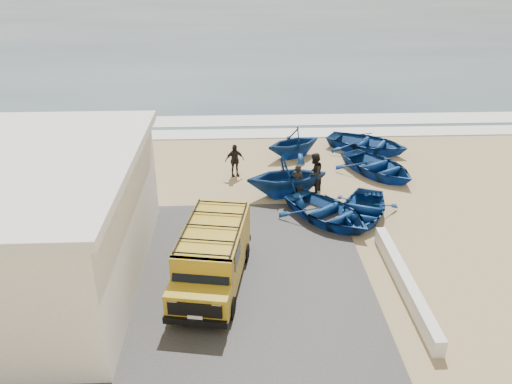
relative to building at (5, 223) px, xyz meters
name	(u,v)px	position (x,y,z in m)	size (l,w,h in m)	color
ground	(246,243)	(7.50, 2.00, -2.16)	(160.00, 160.00, 0.00)	tan
slab	(187,276)	(5.50, 0.00, -2.14)	(12.00, 10.00, 0.05)	#3B3936
ocean	(236,27)	(7.50, 58.00, -2.16)	(180.00, 88.00, 0.01)	#385166
surf_line	(241,134)	(7.50, 14.00, -2.13)	(180.00, 1.60, 0.06)	white
surf_wash	(240,121)	(7.50, 16.50, -2.14)	(180.00, 2.20, 0.04)	white
building	(5,223)	(0.00, 0.00, 0.00)	(8.40, 9.40, 4.30)	white
parapet	(405,282)	(12.50, -1.00, -1.89)	(0.35, 6.00, 0.55)	silver
van	(213,254)	(6.40, -0.35, -1.08)	(2.60, 4.94, 2.02)	gold
boat_near_left	(328,212)	(10.79, 3.51, -1.75)	(2.87, 4.02, 0.83)	navy
boat_near_right	(363,210)	(12.26, 3.72, -1.79)	(2.59, 3.62, 0.75)	navy
boat_mid_left	(287,176)	(9.40, 5.87, -1.23)	(3.06, 3.55, 1.87)	navy
boat_mid_right	(378,166)	(13.99, 7.95, -1.74)	(2.95, 4.13, 0.86)	navy
boat_far_left	(294,142)	(10.20, 10.40, -1.37)	(2.60, 3.01, 1.59)	navy
boat_far_right	(367,143)	(14.24, 11.05, -1.72)	(3.07, 4.30, 0.89)	navy
fisherman_front	(298,182)	(9.83, 5.54, -1.36)	(0.59, 0.39, 1.61)	black
fisherman_middle	(314,173)	(10.63, 6.14, -1.23)	(0.90, 0.70, 1.86)	black
fisherman_back	(235,160)	(7.13, 8.11, -1.37)	(0.93, 0.39, 1.59)	black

